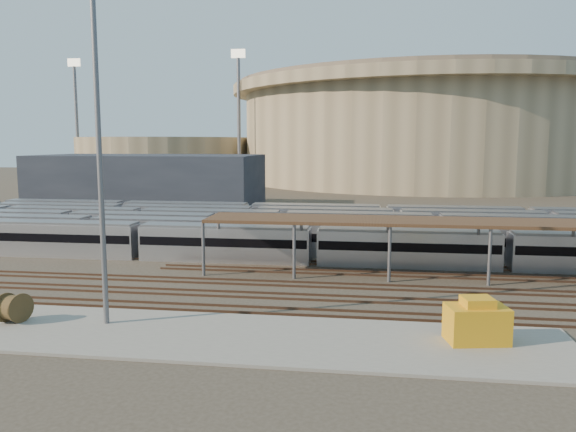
# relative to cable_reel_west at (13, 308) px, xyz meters

# --- Properties ---
(ground) EXTENTS (420.00, 420.00, 0.00)m
(ground) POSITION_rel_cable_reel_west_xyz_m (16.64, 14.53, -1.21)
(ground) COLOR #383026
(ground) RESTS_ON ground
(apron) EXTENTS (50.00, 9.00, 0.20)m
(apron) POSITION_rel_cable_reel_west_xyz_m (11.64, -0.47, -1.11)
(apron) COLOR gray
(apron) RESTS_ON ground
(subway_trains) EXTENTS (129.19, 23.90, 3.60)m
(subway_trains) POSITION_rel_cable_reel_west_xyz_m (16.89, 33.03, 0.59)
(subway_trains) COLOR silver
(subway_trains) RESTS_ON ground
(inspection_shed) EXTENTS (60.30, 6.00, 5.30)m
(inspection_shed) POSITION_rel_cable_reel_west_xyz_m (38.64, 18.53, 3.77)
(inspection_shed) COLOR slate
(inspection_shed) RESTS_ON ground
(empty_tracks) EXTENTS (170.00, 9.62, 0.18)m
(empty_tracks) POSITION_rel_cable_reel_west_xyz_m (16.64, 9.53, -1.12)
(empty_tracks) COLOR #4C3323
(empty_tracks) RESTS_ON ground
(stadium) EXTENTS (124.00, 124.00, 32.50)m
(stadium) POSITION_rel_cable_reel_west_xyz_m (41.64, 154.53, 15.26)
(stadium) COLOR #9A8968
(stadium) RESTS_ON ground
(secondary_arena) EXTENTS (56.00, 56.00, 14.00)m
(secondary_arena) POSITION_rel_cable_reel_west_xyz_m (-43.36, 144.53, 5.79)
(secondary_arena) COLOR #9A8968
(secondary_arena) RESTS_ON ground
(service_building) EXTENTS (42.00, 20.00, 10.00)m
(service_building) POSITION_rel_cable_reel_west_xyz_m (-18.36, 69.53, 3.79)
(service_building) COLOR #1E232D
(service_building) RESTS_ON ground
(floodlight_0) EXTENTS (4.00, 1.00, 38.40)m
(floodlight_0) POSITION_rel_cable_reel_west_xyz_m (-13.36, 124.53, 19.44)
(floodlight_0) COLOR slate
(floodlight_0) RESTS_ON ground
(floodlight_1) EXTENTS (4.00, 1.00, 38.40)m
(floodlight_1) POSITION_rel_cable_reel_west_xyz_m (-68.36, 134.53, 19.44)
(floodlight_1) COLOR slate
(floodlight_1) RESTS_ON ground
(floodlight_3) EXTENTS (4.00, 1.00, 38.40)m
(floodlight_3) POSITION_rel_cable_reel_west_xyz_m (6.64, 174.53, 19.44)
(floodlight_3) COLOR slate
(floodlight_3) RESTS_ON ground
(cable_reel_west) EXTENTS (1.72, 2.28, 2.02)m
(cable_reel_west) POSITION_rel_cable_reel_west_xyz_m (0.00, 0.00, 0.00)
(cable_reel_west) COLOR #514020
(cable_reel_west) RESTS_ON apron
(yard_light_pole) EXTENTS (0.81, 0.36, 23.00)m
(yard_light_pole) POSITION_rel_cable_reel_west_xyz_m (6.35, 0.73, 10.57)
(yard_light_pole) COLOR slate
(yard_light_pole) RESTS_ON apron
(yellow_equipment) EXTENTS (3.95, 2.88, 2.25)m
(yellow_equipment) POSITION_rel_cable_reel_west_xyz_m (30.59, 0.61, 0.11)
(yellow_equipment) COLOR orange
(yellow_equipment) RESTS_ON apron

